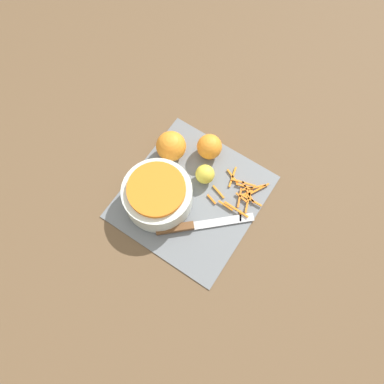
# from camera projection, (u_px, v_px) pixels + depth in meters

# --- Properties ---
(ground_plane) EXTENTS (4.00, 4.00, 0.00)m
(ground_plane) POSITION_uv_depth(u_px,v_px,m) (192.00, 197.00, 1.03)
(ground_plane) COLOR brown
(cutting_board) EXTENTS (0.37, 0.35, 0.01)m
(cutting_board) POSITION_uv_depth(u_px,v_px,m) (192.00, 196.00, 1.03)
(cutting_board) COLOR slate
(cutting_board) RESTS_ON ground_plane
(bowl_speckled) EXTENTS (0.18, 0.18, 0.09)m
(bowl_speckled) POSITION_uv_depth(u_px,v_px,m) (158.00, 195.00, 0.98)
(bowl_speckled) COLOR silver
(bowl_speckled) RESTS_ON cutting_board
(knife) EXTENTS (0.19, 0.21, 0.02)m
(knife) POSITION_uv_depth(u_px,v_px,m) (187.00, 226.00, 0.99)
(knife) COLOR brown
(knife) RESTS_ON cutting_board
(orange_left) EXTENTS (0.08, 0.08, 0.08)m
(orange_left) POSITION_uv_depth(u_px,v_px,m) (171.00, 146.00, 1.03)
(orange_left) COLOR orange
(orange_left) RESTS_ON cutting_board
(orange_right) EXTENTS (0.07, 0.07, 0.07)m
(orange_right) POSITION_uv_depth(u_px,v_px,m) (209.00, 147.00, 1.04)
(orange_right) COLOR orange
(orange_right) RESTS_ON cutting_board
(lemon) EXTENTS (0.05, 0.05, 0.05)m
(lemon) POSITION_uv_depth(u_px,v_px,m) (204.00, 174.00, 1.02)
(lemon) COLOR gold
(lemon) RESTS_ON cutting_board
(peel_pile) EXTENTS (0.14, 0.14, 0.01)m
(peel_pile) POSITION_uv_depth(u_px,v_px,m) (241.00, 193.00, 1.02)
(peel_pile) COLOR orange
(peel_pile) RESTS_ON cutting_board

